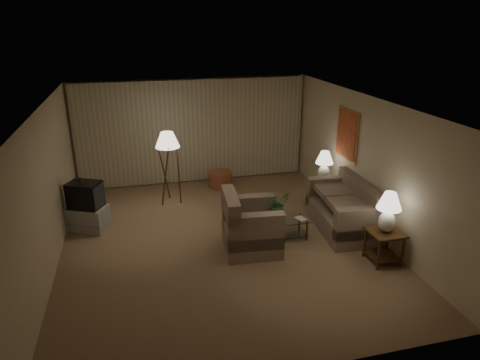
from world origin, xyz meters
name	(u,v)px	position (x,y,z in m)	size (l,w,h in m)	color
ground	(221,240)	(0.00, 0.00, 0.00)	(7.00, 7.00, 0.00)	#906F4F
room_shell	(207,135)	(0.02, 1.51, 1.75)	(6.04, 7.02, 2.72)	beige
sofa	(341,210)	(2.50, -0.11, 0.41)	(2.02, 1.25, 0.82)	gray
armchair	(252,227)	(0.50, -0.45, 0.45)	(1.25, 1.21, 0.89)	gray
side_table_near	(384,241)	(2.65, -1.46, 0.42)	(0.57, 0.57, 0.60)	#341F0E
side_table_far	(322,188)	(2.65, 1.14, 0.40)	(0.49, 0.41, 0.60)	#341F0E
table_lamp_near	(389,209)	(2.65, -1.46, 1.04)	(0.43, 0.43, 0.74)	white
table_lamp_far	(324,163)	(2.65, 1.14, 1.01)	(0.40, 0.40, 0.70)	white
coffee_table	(284,226)	(1.22, -0.21, 0.27)	(0.97, 0.53, 0.41)	silver
tv_cabinet	(88,218)	(-2.55, 1.15, 0.25)	(0.91, 0.78, 0.50)	#9B9B9D
crt_tv	(85,195)	(-2.55, 1.15, 0.77)	(0.76, 0.68, 0.53)	black
floor_lamp	(169,167)	(-0.77, 2.13, 0.89)	(0.55, 0.55, 1.71)	#341F0E
ottoman	(220,179)	(0.58, 2.83, 0.20)	(0.60, 0.60, 0.40)	#995233
vase	(277,217)	(1.07, -0.21, 0.49)	(0.15, 0.15, 0.15)	white
flowers	(277,201)	(1.07, -0.21, 0.83)	(0.47, 0.41, 0.52)	#377B37
book	(298,220)	(1.47, -0.31, 0.42)	(0.17, 0.23, 0.02)	olive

